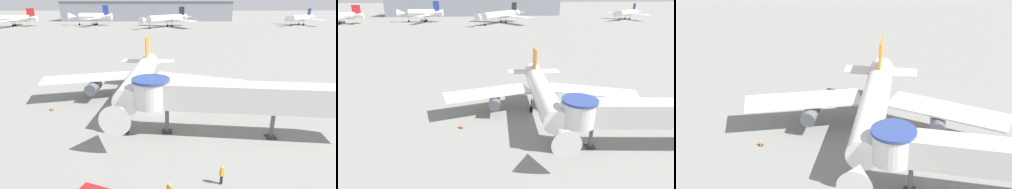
# 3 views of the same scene
# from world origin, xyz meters

# --- Properties ---
(ground_plane) EXTENTS (800.00, 800.00, 0.00)m
(ground_plane) POSITION_xyz_m (0.00, 0.00, 0.00)
(ground_plane) COLOR gray
(main_airplane) EXTENTS (29.62, 25.22, 8.40)m
(main_airplane) POSITION_xyz_m (-2.20, 1.89, 3.58)
(main_airplane) COLOR white
(main_airplane) RESTS_ON ground_plane
(jet_bridge) EXTENTS (23.85, 5.88, 6.26)m
(jet_bridge) POSITION_xyz_m (8.23, -7.78, 4.57)
(jet_bridge) COLOR silver
(jet_bridge) RESTS_ON ground_plane
(traffic_cone_starboard_wing) EXTENTS (0.46, 0.46, 0.76)m
(traffic_cone_starboard_wing) POSITION_xyz_m (9.43, -1.05, 0.36)
(traffic_cone_starboard_wing) COLOR black
(traffic_cone_starboard_wing) RESTS_ON ground_plane
(traffic_cone_port_wing) EXTENTS (0.48, 0.48, 0.79)m
(traffic_cone_port_wing) POSITION_xyz_m (-14.01, -0.60, 0.38)
(traffic_cone_port_wing) COLOR black
(traffic_cone_port_wing) RESTS_ON ground_plane
(background_jet_black_tail) EXTENTS (31.51, 31.91, 10.90)m
(background_jet_black_tail) POSITION_xyz_m (2.04, 119.99, 4.77)
(background_jet_black_tail) COLOR silver
(background_jet_black_tail) RESTS_ON ground_plane
(background_jet_blue_tail) EXTENTS (26.25, 30.01, 11.77)m
(background_jet_blue_tail) POSITION_xyz_m (-42.97, 131.84, 5.14)
(background_jet_blue_tail) COLOR white
(background_jet_blue_tail) RESTS_ON ground_plane
(background_jet_navy_tail) EXTENTS (24.53, 23.62, 9.71)m
(background_jet_navy_tail) POSITION_xyz_m (83.47, 131.22, 4.29)
(background_jet_navy_tail) COLOR white
(background_jet_navy_tail) RESTS_ON ground_plane
(terminal_building) EXTENTS (124.57, 21.92, 13.88)m
(terminal_building) POSITION_xyz_m (-12.46, 175.00, 6.95)
(terminal_building) COLOR gray
(terminal_building) RESTS_ON ground_plane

